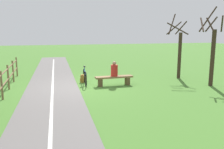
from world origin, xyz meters
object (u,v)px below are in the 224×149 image
(bench, at_px, (114,79))
(person_seated, at_px, (114,70))
(backpack, at_px, (83,79))
(bicycle, at_px, (85,77))
(tree_mid_field, at_px, (212,51))
(tree_by_path, at_px, (179,50))

(bench, xyz_separation_m, person_seated, (-0.01, 0.00, 0.45))
(person_seated, relative_size, backpack, 1.84)
(bench, relative_size, bicycle, 1.09)
(bicycle, height_order, tree_mid_field, tree_mid_field)
(person_seated, height_order, bicycle, person_seated)
(person_seated, distance_m, bicycle, 1.52)
(bicycle, relative_size, backpack, 4.32)
(backpack, height_order, tree_mid_field, tree_mid_field)
(bicycle, xyz_separation_m, tree_mid_field, (-5.79, 1.94, 1.29))
(bicycle, distance_m, backpack, 0.61)
(person_seated, relative_size, bicycle, 0.43)
(bicycle, bearing_deg, person_seated, 70.95)
(bench, xyz_separation_m, bicycle, (1.33, -0.60, 0.06))
(bench, distance_m, person_seated, 0.45)
(bicycle, relative_size, tree_by_path, 0.47)
(bicycle, relative_size, tree_mid_field, 0.45)
(bench, bearing_deg, bicycle, -23.93)
(person_seated, xyz_separation_m, tree_mid_field, (-4.45, 1.34, 0.90))
(person_seated, xyz_separation_m, bicycle, (1.34, -0.60, -0.39))
(backpack, bearing_deg, bicycle, 89.86)
(bench, bearing_deg, tree_by_path, -168.86)
(backpack, relative_size, tree_by_path, 0.11)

